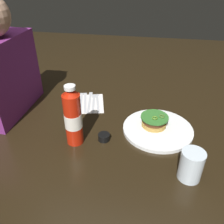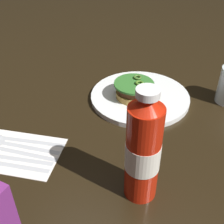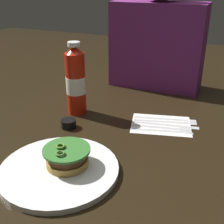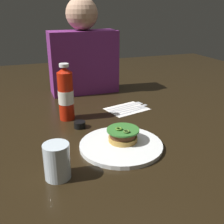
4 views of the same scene
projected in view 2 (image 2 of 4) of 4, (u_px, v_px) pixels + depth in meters
The scene contains 11 objects.
ground_plane at pixel (137, 125), 0.78m from camera, with size 3.00×3.00×0.00m, color black.
dinner_plate at pixel (140, 97), 0.88m from camera, with size 0.29×0.29×0.01m, color white.
burger_sandwich at pixel (134, 90), 0.85m from camera, with size 0.12×0.12×0.05m.
ketchup_bottle at pixel (143, 151), 0.54m from camera, with size 0.07×0.07×0.24m.
condiment_cup at pixel (146, 149), 0.69m from camera, with size 0.05×0.05×0.03m, color black.
napkin at pixel (20, 153), 0.69m from camera, with size 0.19×0.14×0.00m, color white.
spoon_utensil at pixel (17, 139), 0.73m from camera, with size 0.19×0.07×0.00m.
fork_utensil at pixel (17, 145), 0.71m from camera, with size 0.18×0.06×0.00m.
butter_knife at pixel (10, 150), 0.70m from camera, with size 0.21×0.05×0.00m.
table_knife at pixel (5, 156), 0.68m from camera, with size 0.20×0.07×0.00m.
steak_knife at pixel (1, 163), 0.66m from camera, with size 0.20×0.07×0.00m.
Camera 2 is at (-0.21, 0.57, 0.49)m, focal length 47.28 mm.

